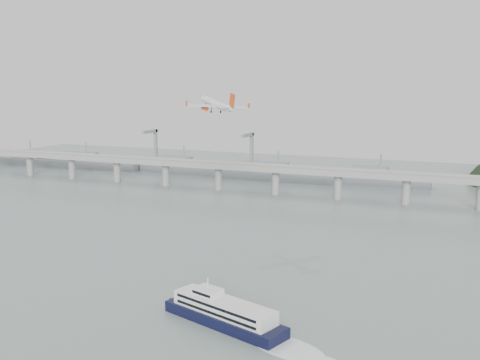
% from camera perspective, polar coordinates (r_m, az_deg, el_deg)
% --- Properties ---
extents(ground, '(900.00, 900.00, 0.00)m').
position_cam_1_polar(ground, '(257.52, -4.80, -9.82)').
color(ground, slate).
rests_on(ground, ground).
extents(bridge, '(800.00, 22.00, 23.90)m').
position_cam_1_polar(bridge, '(435.80, 7.23, 0.55)').
color(bridge, gray).
rests_on(bridge, ground).
extents(distant_fleet, '(453.00, 60.90, 40.00)m').
position_cam_1_polar(distant_fleet, '(555.73, -6.44, 1.32)').
color(distant_fleet, slate).
rests_on(distant_fleet, ground).
extents(ferry, '(80.64, 34.17, 15.70)m').
position_cam_1_polar(ferry, '(208.30, -1.63, -13.35)').
color(ferry, black).
rests_on(ferry, ground).
extents(airliner, '(36.11, 33.69, 11.47)m').
position_cam_1_polar(airliner, '(312.79, -2.39, 7.68)').
color(airliner, silver).
rests_on(airliner, ground).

